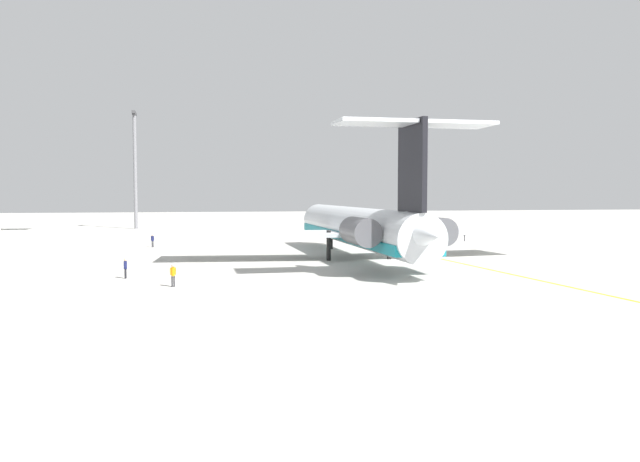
{
  "coord_description": "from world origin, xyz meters",
  "views": [
    {
      "loc": [
        -62.79,
        21.18,
        7.1
      ],
      "look_at": [
        2.6,
        8.34,
        3.06
      ],
      "focal_mm": 34.88,
      "sensor_mm": 36.0,
      "label": 1
    }
  ],
  "objects_px": {
    "safety_cone_nose": "(429,238)",
    "ground_crew_starboard": "(153,239)",
    "main_jetliner": "(359,227)",
    "ground_crew_portside": "(125,266)",
    "light_mast": "(135,164)",
    "ground_crew_near_tail": "(465,234)",
    "ground_crew_near_nose": "(173,272)"
  },
  "relations": [
    {
      "from": "ground_crew_near_nose",
      "to": "light_mast",
      "type": "bearing_deg",
      "value": -179.85
    },
    {
      "from": "ground_crew_portside",
      "to": "light_mast",
      "type": "xyz_separation_m",
      "value": [
        75.44,
        6.24,
        11.79
      ]
    },
    {
      "from": "main_jetliner",
      "to": "ground_crew_starboard",
      "type": "relative_size",
      "value": 25.56
    },
    {
      "from": "ground_crew_near_nose",
      "to": "ground_crew_portside",
      "type": "distance_m",
      "value": 6.85
    },
    {
      "from": "ground_crew_near_tail",
      "to": "main_jetliner",
      "type": "bearing_deg",
      "value": 77.39
    },
    {
      "from": "ground_crew_portside",
      "to": "ground_crew_starboard",
      "type": "distance_m",
      "value": 30.66
    },
    {
      "from": "light_mast",
      "to": "ground_crew_portside",
      "type": "bearing_deg",
      "value": -175.27
    },
    {
      "from": "safety_cone_nose",
      "to": "ground_crew_starboard",
      "type": "bearing_deg",
      "value": 98.35
    },
    {
      "from": "ground_crew_portside",
      "to": "main_jetliner",
      "type": "bearing_deg",
      "value": -133.12
    },
    {
      "from": "main_jetliner",
      "to": "safety_cone_nose",
      "type": "height_order",
      "value": "main_jetliner"
    },
    {
      "from": "main_jetliner",
      "to": "ground_crew_starboard",
      "type": "distance_m",
      "value": 30.57
    },
    {
      "from": "main_jetliner",
      "to": "ground_crew_starboard",
      "type": "xyz_separation_m",
      "value": [
        20.19,
        22.82,
        -2.45
      ]
    },
    {
      "from": "main_jetliner",
      "to": "ground_crew_near_tail",
      "type": "bearing_deg",
      "value": -45.81
    },
    {
      "from": "safety_cone_nose",
      "to": "light_mast",
      "type": "height_order",
      "value": "light_mast"
    },
    {
      "from": "ground_crew_near_tail",
      "to": "ground_crew_starboard",
      "type": "distance_m",
      "value": 44.87
    },
    {
      "from": "ground_crew_starboard",
      "to": "main_jetliner",
      "type": "bearing_deg",
      "value": -160.88
    },
    {
      "from": "main_jetliner",
      "to": "light_mast",
      "type": "height_order",
      "value": "light_mast"
    },
    {
      "from": "main_jetliner",
      "to": "safety_cone_nose",
      "type": "distance_m",
      "value": 31.88
    },
    {
      "from": "ground_crew_near_nose",
      "to": "ground_crew_near_tail",
      "type": "bearing_deg",
      "value": 125.91
    },
    {
      "from": "safety_cone_nose",
      "to": "main_jetliner",
      "type": "bearing_deg",
      "value": 145.6
    },
    {
      "from": "ground_crew_near_nose",
      "to": "light_mast",
      "type": "distance_m",
      "value": 82.44
    },
    {
      "from": "ground_crew_starboard",
      "to": "light_mast",
      "type": "bearing_deg",
      "value": -21.37
    },
    {
      "from": "ground_crew_near_tail",
      "to": "ground_crew_portside",
      "type": "xyz_separation_m",
      "value": [
        -32.59,
        44.89,
        0.01
      ]
    },
    {
      "from": "ground_crew_near_tail",
      "to": "light_mast",
      "type": "relative_size",
      "value": 0.07
    },
    {
      "from": "ground_crew_near_nose",
      "to": "ground_crew_near_tail",
      "type": "xyz_separation_m",
      "value": [
        38.09,
        -40.81,
        -0.04
      ]
    },
    {
      "from": "ground_crew_portside",
      "to": "safety_cone_nose",
      "type": "bearing_deg",
      "value": -115.78
    },
    {
      "from": "ground_crew_starboard",
      "to": "safety_cone_nose",
      "type": "distance_m",
      "value": 41.18
    },
    {
      "from": "ground_crew_starboard",
      "to": "ground_crew_portside",
      "type": "bearing_deg",
      "value": 150.5
    },
    {
      "from": "light_mast",
      "to": "ground_crew_starboard",
      "type": "bearing_deg",
      "value": -171.98
    },
    {
      "from": "ground_crew_near_nose",
      "to": "ground_crew_near_tail",
      "type": "height_order",
      "value": "ground_crew_near_nose"
    },
    {
      "from": "ground_crew_portside",
      "to": "ground_crew_starboard",
      "type": "bearing_deg",
      "value": -67.82
    },
    {
      "from": "safety_cone_nose",
      "to": "light_mast",
      "type": "xyz_separation_m",
      "value": [
        38.81,
        47.04,
        12.6
      ]
    }
  ]
}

